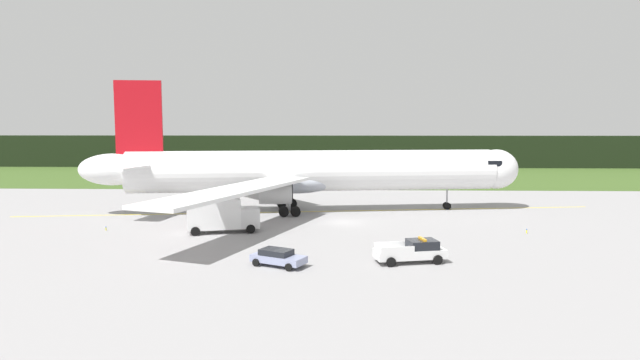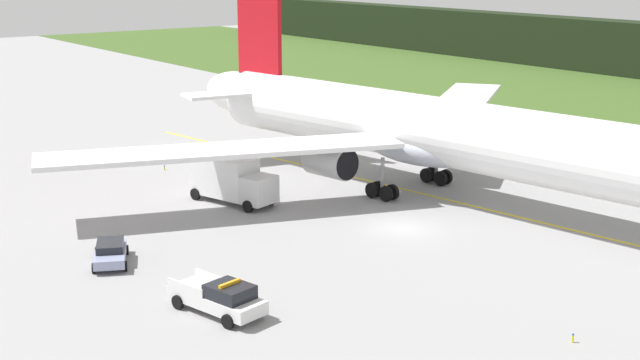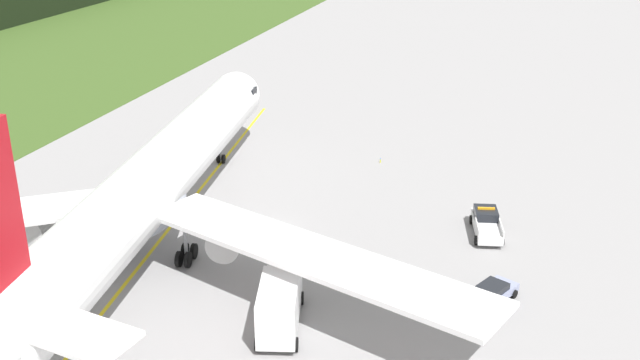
% 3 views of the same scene
% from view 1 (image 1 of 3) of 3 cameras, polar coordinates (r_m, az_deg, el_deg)
% --- Properties ---
extents(ground, '(320.00, 320.00, 0.00)m').
position_cam_1_polar(ground, '(59.70, 2.60, -4.56)').
color(ground, gray).
extents(grass_verge, '(320.00, 48.08, 0.04)m').
position_cam_1_polar(grass_verge, '(113.38, 2.32, 0.40)').
color(grass_verge, '#3B5721').
rests_on(grass_verge, ground).
extents(distant_tree_line, '(288.00, 5.90, 8.21)m').
position_cam_1_polar(distant_tree_line, '(139.22, 2.26, 3.09)').
color(distant_tree_line, black).
rests_on(distant_tree_line, ground).
extents(taxiway_centerline_main, '(72.17, 10.65, 0.01)m').
position_cam_1_polar(taxiway_centerline_main, '(67.07, -0.63, -3.40)').
color(taxiway_centerline_main, yellow).
rests_on(taxiway_centerline_main, ground).
extents(airliner, '(55.06, 52.56, 16.17)m').
position_cam_1_polar(airliner, '(66.38, -1.32, 0.91)').
color(airliner, white).
rests_on(airliner, ground).
extents(ops_pickup_truck, '(5.90, 3.21, 1.94)m').
position_cam_1_polar(ops_pickup_truck, '(42.95, 9.94, -7.54)').
color(ops_pickup_truck, silver).
rests_on(ops_pickup_truck, ground).
extents(catering_truck, '(7.54, 4.22, 3.58)m').
position_cam_1_polar(catering_truck, '(54.71, -10.61, -3.69)').
color(catering_truck, silver).
rests_on(catering_truck, ground).
extents(staff_car, '(4.57, 3.46, 1.30)m').
position_cam_1_polar(staff_car, '(41.46, -4.54, -8.25)').
color(staff_car, '#8B93B6').
rests_on(staff_car, ground).
extents(taxiway_edge_light_east, '(0.12, 0.12, 0.47)m').
position_cam_1_polar(taxiway_edge_light_east, '(57.48, 21.32, -5.11)').
color(taxiway_edge_light_east, yellow).
rests_on(taxiway_edge_light_east, ground).
extents(taxiway_edge_light_west, '(0.12, 0.12, 0.43)m').
position_cam_1_polar(taxiway_edge_light_west, '(59.34, -22.01, -4.83)').
color(taxiway_edge_light_west, yellow).
rests_on(taxiway_edge_light_west, ground).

